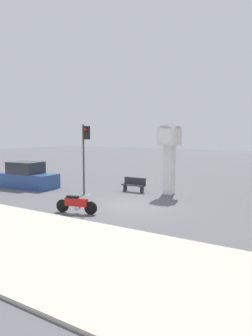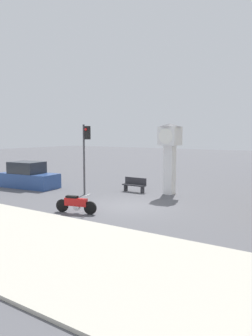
% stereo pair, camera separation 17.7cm
% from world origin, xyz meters
% --- Properties ---
extents(ground_plane, '(120.00, 120.00, 0.00)m').
position_xyz_m(ground_plane, '(0.00, 0.00, 0.00)').
color(ground_plane, '#56565B').
extents(sidewalk_strip, '(36.00, 6.00, 0.10)m').
position_xyz_m(sidewalk_strip, '(0.00, -6.63, 0.05)').
color(sidewalk_strip, '#BCB7A8').
rests_on(sidewalk_strip, ground_plane).
extents(motorcycle, '(2.07, 0.70, 0.93)m').
position_xyz_m(motorcycle, '(-1.19, -2.63, 0.45)').
color(motorcycle, black).
rests_on(motorcycle, ground_plane).
extents(clock_tower, '(1.37, 1.37, 4.37)m').
position_xyz_m(clock_tower, '(0.27, 4.26, 2.92)').
color(clock_tower, white).
rests_on(clock_tower, ground_plane).
extents(traffic_light, '(0.50, 0.35, 4.31)m').
position_xyz_m(traffic_light, '(-3.85, 1.18, 2.96)').
color(traffic_light, '#47474C').
rests_on(traffic_light, ground_plane).
extents(bench, '(1.60, 0.44, 0.92)m').
position_xyz_m(bench, '(-1.95, 3.72, 0.49)').
color(bench, '#2D2D33').
rests_on(bench, ground_plane).
extents(parked_car, '(4.36, 2.23, 1.80)m').
position_xyz_m(parked_car, '(-9.04, 1.07, 0.75)').
color(parked_car, '#2D4C8C').
rests_on(parked_car, ground_plane).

